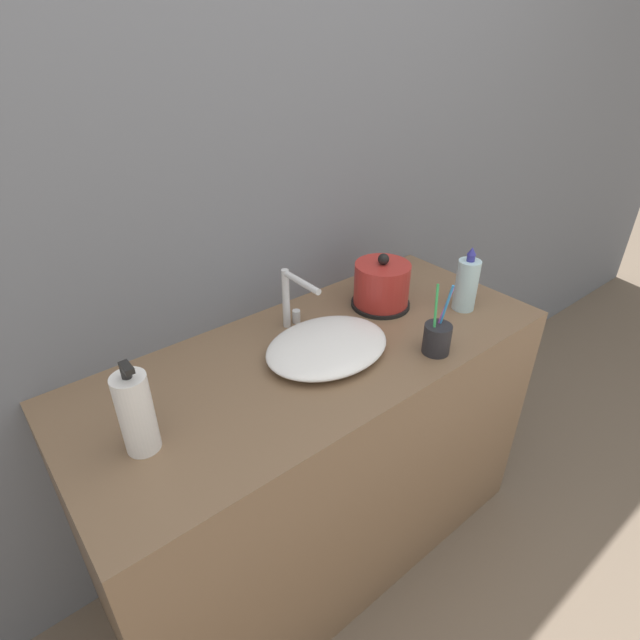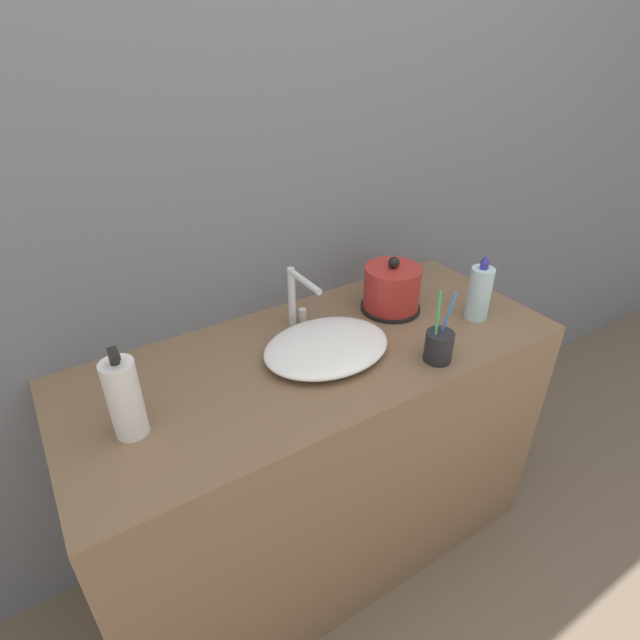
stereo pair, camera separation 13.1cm
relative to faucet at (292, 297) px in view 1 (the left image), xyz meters
The scene contains 9 objects.
ground_plane 1.02m from the faucet, 92.09° to the right, with size 12.00×12.00×0.00m, color #6B5B4C.
wall_back 0.41m from the faucet, 95.39° to the left, with size 6.00×0.04×2.60m.
vanity_counter 0.53m from the faucet, 96.30° to the right, with size 1.37×0.57×0.82m.
sink_basin 0.18m from the faucet, 91.77° to the right, with size 0.35×0.28×0.05m.
faucet is the anchor object (origin of this frame).
electric_kettle 0.31m from the faucet, 12.15° to the right, with size 0.19×0.19×0.18m.
toothbrush_cup 0.42m from the faucet, 56.04° to the right, with size 0.07×0.07×0.21m.
lotion_bottle 0.56m from the faucet, 161.02° to the right, with size 0.07×0.07×0.22m.
shampoo_bottle 0.54m from the faucet, 26.30° to the right, with size 0.07×0.07×0.21m.
Camera 1 is at (-0.71, -0.59, 1.60)m, focal length 28.00 mm.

